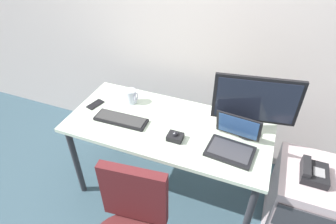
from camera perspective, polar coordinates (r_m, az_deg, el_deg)
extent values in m
plane|color=#37515E|center=(2.70, 0.00, -14.97)|extent=(8.00, 8.00, 0.00)
cube|color=beige|center=(2.43, 6.44, 19.54)|extent=(6.00, 0.10, 2.80)
cube|color=silver|center=(2.16, 0.00, -2.84)|extent=(1.54, 0.71, 0.03)
cylinder|color=#2D2D33|center=(2.53, -17.96, -9.52)|extent=(0.05, 0.05, 0.73)
cylinder|color=#2D2D33|center=(2.17, 15.77, -19.78)|extent=(0.05, 0.05, 0.73)
cylinder|color=#2D2D33|center=(2.87, -11.16, -1.66)|extent=(0.05, 0.05, 0.73)
cylinder|color=#2D2D33|center=(2.55, 17.78, -8.98)|extent=(0.05, 0.05, 0.73)
cube|color=beige|center=(2.42, 24.90, -16.22)|extent=(0.42, 0.52, 0.65)
cube|color=#38383D|center=(2.15, 25.79, -19.41)|extent=(0.38, 0.01, 0.22)
cube|color=black|center=(2.15, 27.33, -10.93)|extent=(0.17, 0.20, 0.06)
cube|color=black|center=(2.11, 26.10, -9.78)|extent=(0.05, 0.18, 0.04)
cube|color=gray|center=(2.13, 28.10, -10.66)|extent=(0.07, 0.08, 0.01)
cube|color=#571D20|center=(1.73, -6.86, -16.11)|extent=(0.40, 0.10, 0.42)
cylinder|color=#262628|center=(2.16, 15.88, -3.92)|extent=(0.18, 0.18, 0.01)
cylinder|color=#262628|center=(2.12, 16.14, -2.71)|extent=(0.04, 0.04, 0.11)
cube|color=black|center=(1.98, 17.26, 2.31)|extent=(0.57, 0.12, 0.35)
cube|color=#1E2333|center=(1.97, 17.27, 2.09)|extent=(0.52, 0.10, 0.31)
cube|color=black|center=(2.21, -9.43, -1.53)|extent=(0.41, 0.15, 0.02)
cube|color=#353535|center=(2.20, -9.46, -1.24)|extent=(0.38, 0.13, 0.01)
cube|color=black|center=(1.97, 12.35, -7.74)|extent=(0.33, 0.25, 0.02)
cube|color=#38383D|center=(1.96, 12.39, -7.50)|extent=(0.29, 0.19, 0.00)
cube|color=black|center=(2.00, 13.93, -2.80)|extent=(0.32, 0.10, 0.21)
cube|color=#335999|center=(1.99, 13.88, -2.90)|extent=(0.28, 0.08, 0.19)
cube|color=black|center=(2.02, 1.45, -5.04)|extent=(0.11, 0.09, 0.04)
sphere|color=#232328|center=(2.00, 1.46, -4.49)|extent=(0.04, 0.04, 0.04)
cylinder|color=silver|center=(2.37, -7.45, 3.16)|extent=(0.09, 0.09, 0.12)
torus|color=silver|center=(2.35, -6.41, 2.98)|extent=(0.01, 0.07, 0.07)
cube|color=white|center=(2.24, 10.07, -1.10)|extent=(0.17, 0.22, 0.01)
cube|color=black|center=(2.42, -14.40, 1.50)|extent=(0.10, 0.15, 0.01)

